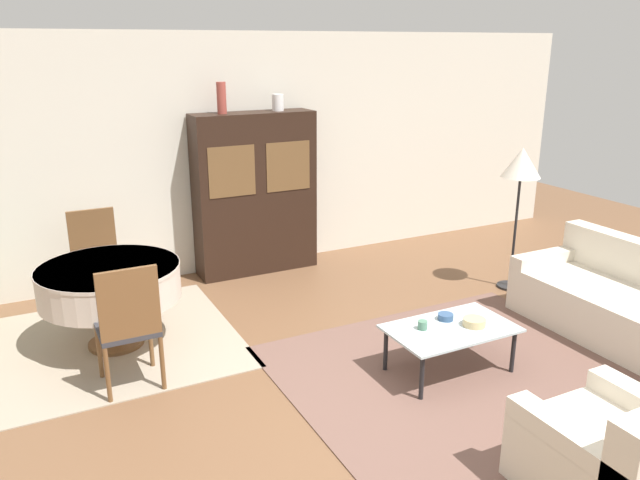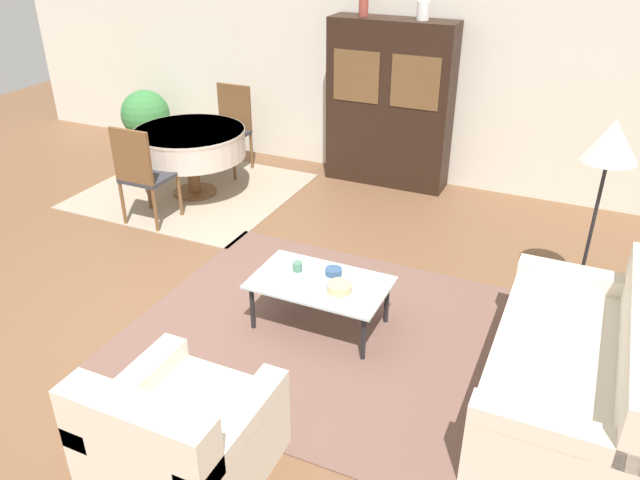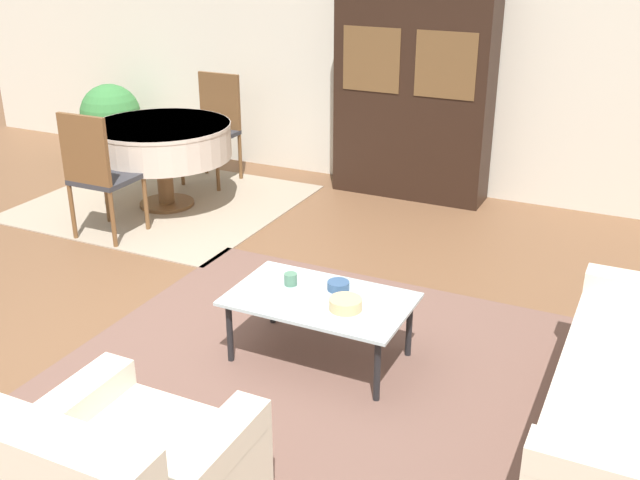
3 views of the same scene
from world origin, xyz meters
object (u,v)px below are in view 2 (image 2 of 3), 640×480
(dining_chair_near, at_px, (141,171))
(vase_tall, at_px, (364,0))
(floor_lamp, at_px, (610,148))
(potted_plant, at_px, (146,116))
(bowl_small, at_px, (334,272))
(display_cabinet, at_px, (390,104))
(vase_short, at_px, (423,11))
(dining_chair_far, at_px, (231,124))
(cup, at_px, (297,267))
(armchair, at_px, (180,439))
(couch, at_px, (577,370))
(dining_table, at_px, (190,143))
(coffee_table, at_px, (320,286))
(bowl, at_px, (339,287))

(dining_chair_near, xyz_separation_m, vase_tall, (1.49, 2.09, 1.43))
(floor_lamp, height_order, potted_plant, floor_lamp)
(bowl_small, bearing_deg, display_cabinet, 101.07)
(vase_short, xyz_separation_m, potted_plant, (-3.55, -0.28, -1.48))
(dining_chair_far, relative_size, cup, 13.41)
(armchair, bearing_deg, cup, 94.57)
(floor_lamp, bearing_deg, bowl_small, -148.74)
(vase_tall, bearing_deg, couch, -49.13)
(floor_lamp, height_order, bowl_small, floor_lamp)
(dining_table, relative_size, dining_chair_near, 1.18)
(armchair, height_order, vase_short, vase_short)
(coffee_table, bearing_deg, vase_short, 93.81)
(vase_short, bearing_deg, couch, -56.77)
(vase_tall, bearing_deg, floor_lamp, -34.30)
(cup, height_order, bowl_small, cup)
(couch, relative_size, bowl_small, 14.17)
(dining_chair_near, bearing_deg, vase_short, 44.23)
(dining_table, height_order, bowl, dining_table)
(coffee_table, relative_size, bowl, 5.61)
(armchair, height_order, bowl_small, armchair)
(dining_chair_far, bearing_deg, armchair, 118.29)
(coffee_table, height_order, potted_plant, potted_plant)
(couch, bearing_deg, vase_tall, 40.87)
(dining_chair_far, bearing_deg, display_cabinet, -166.82)
(display_cabinet, bearing_deg, vase_tall, 179.85)
(couch, relative_size, armchair, 2.06)
(bowl_small, bearing_deg, dining_table, 146.64)
(bowl, bearing_deg, dining_chair_near, 159.49)
(dining_chair_far, xyz_separation_m, floor_lamp, (4.11, -1.36, 0.75))
(armchair, xyz_separation_m, dining_chair_far, (-2.25, 4.19, 0.28))
(dining_table, bearing_deg, bowl_small, -33.36)
(cup, xyz_separation_m, bowl_small, (0.28, 0.06, -0.01))
(display_cabinet, relative_size, vase_short, 10.02)
(cup, bearing_deg, floor_lamp, 29.00)
(vase_tall, bearing_deg, dining_chair_far, -163.86)
(bowl, bearing_deg, vase_tall, 108.83)
(bowl, xyz_separation_m, vase_short, (-0.38, 3.03, 1.50))
(floor_lamp, xyz_separation_m, potted_plant, (-5.52, 1.51, -0.87))
(cup, height_order, bowl, cup)
(armchair, distance_m, dining_chair_near, 3.40)
(dining_chair_near, relative_size, potted_plant, 1.28)
(vase_tall, bearing_deg, coffee_table, -74.02)
(bowl_small, bearing_deg, floor_lamp, 31.26)
(dining_chair_near, xyz_separation_m, floor_lamp, (4.11, 0.30, 0.75))
(dining_chair_near, bearing_deg, armchair, -48.34)
(coffee_table, relative_size, vase_tall, 3.06)
(coffee_table, height_order, bowl, bowl)
(bowl_small, bearing_deg, vase_tall, 107.64)
(floor_lamp, distance_m, vase_tall, 3.25)
(armchair, height_order, dining_chair_near, dining_chair_near)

